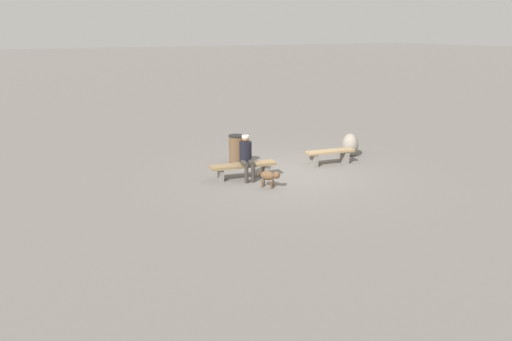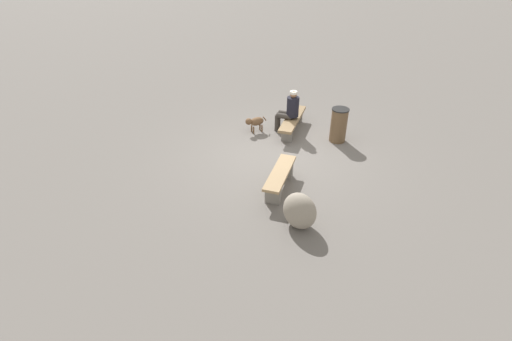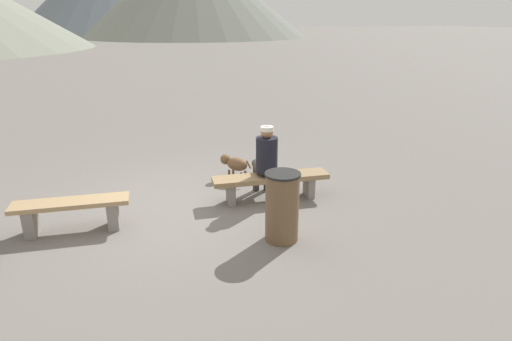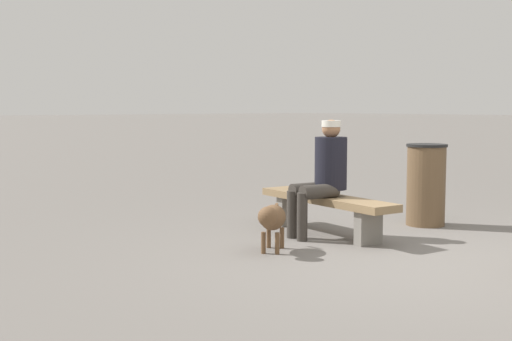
% 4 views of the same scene
% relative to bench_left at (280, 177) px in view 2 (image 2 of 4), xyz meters
% --- Properties ---
extents(ground, '(210.00, 210.00, 0.06)m').
position_rel_bench_left_xyz_m(ground, '(1.57, 0.27, -0.34)').
color(ground, slate).
extents(bench_left, '(1.59, 0.58, 0.46)m').
position_rel_bench_left_xyz_m(bench_left, '(0.00, 0.00, 0.00)').
color(bench_left, gray).
rests_on(bench_left, ground).
extents(bench_right, '(1.93, 0.63, 0.43)m').
position_rel_bench_left_xyz_m(bench_right, '(3.01, 0.02, 0.02)').
color(bench_right, gray).
rests_on(bench_right, ground).
extents(seated_person, '(0.42, 0.67, 1.25)m').
position_rel_bench_left_xyz_m(seated_person, '(2.95, 0.11, 0.40)').
color(seated_person, black).
rests_on(seated_person, ground).
extents(dog, '(0.47, 0.56, 0.47)m').
position_rel_bench_left_xyz_m(dog, '(2.74, 1.07, 0.02)').
color(dog, brown).
rests_on(dog, ground).
extents(trash_bin, '(0.47, 0.47, 0.95)m').
position_rel_bench_left_xyz_m(trash_bin, '(2.62, -1.28, 0.17)').
color(trash_bin, brown).
rests_on(trash_bin, ground).
extents(boulder, '(0.84, 0.89, 0.75)m').
position_rel_bench_left_xyz_m(boulder, '(-1.22, -0.54, 0.07)').
color(boulder, gray).
rests_on(boulder, ground).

